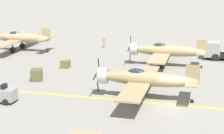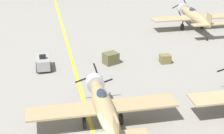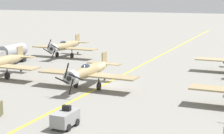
{
  "view_description": "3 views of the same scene",
  "coord_description": "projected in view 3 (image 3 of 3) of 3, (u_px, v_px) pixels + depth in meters",
  "views": [
    {
      "loc": [
        -32.78,
        -2.86,
        12.01
      ],
      "look_at": [
        4.06,
        6.73,
        2.13
      ],
      "focal_mm": 60.0,
      "sensor_mm": 36.0,
      "label": 1
    },
    {
      "loc": [
        -3.6,
        -22.24,
        16.49
      ],
      "look_at": [
        2.45,
        6.76,
        3.48
      ],
      "focal_mm": 60.0,
      "sensor_mm": 36.0,
      "label": 2
    },
    {
      "loc": [
        -18.31,
        40.75,
        10.56
      ],
      "look_at": [
        -1.46,
        1.41,
        2.45
      ],
      "focal_mm": 60.0,
      "sensor_mm": 36.0,
      "label": 3
    }
  ],
  "objects": [
    {
      "name": "tow_tractor",
      "position": [
        65.0,
        118.0,
        30.49
      ],
      "size": [
        1.57,
        2.6,
        1.79
      ],
      "color": "gray",
      "rests_on": "ground"
    },
    {
      "name": "taxiway_stripe",
      "position": [
        106.0,
        84.0,
        45.85
      ],
      "size": [
        0.3,
        160.0,
        0.01
      ],
      "primitive_type": "cube",
      "color": "yellow",
      "rests_on": "ground"
    },
    {
      "name": "airplane_mid_center",
      "position": [
        88.0,
        71.0,
        43.33
      ],
      "size": [
        12.0,
        9.98,
        3.74
      ],
      "rotation": [
        0.0,
        0.0,
        -0.28
      ],
      "color": "#9A865D",
      "rests_on": "ground"
    },
    {
      "name": "fuel_tanker",
      "position": [
        8.0,
        54.0,
        59.07
      ],
      "size": [
        2.67,
        8.0,
        2.98
      ],
      "color": "black",
      "rests_on": "ground"
    },
    {
      "name": "airplane_near_right",
      "position": [
        65.0,
        46.0,
        65.43
      ],
      "size": [
        12.0,
        9.98,
        3.65
      ],
      "rotation": [
        0.0,
        0.0,
        -0.1
      ],
      "color": "#9B875E",
      "rests_on": "ground"
    },
    {
      "name": "ground_plane",
      "position": [
        106.0,
        84.0,
        45.85
      ],
      "size": [
        400.0,
        400.0,
        0.0
      ],
      "primitive_type": "plane",
      "color": "gray"
    }
  ]
}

